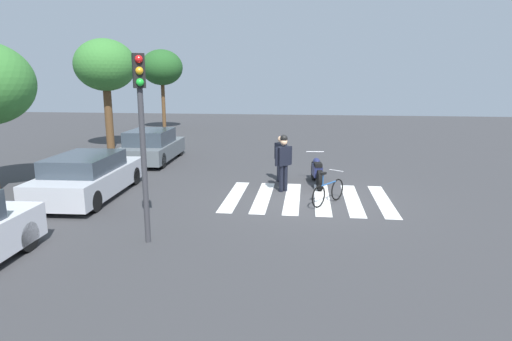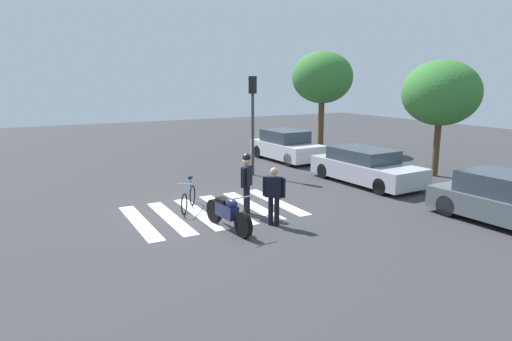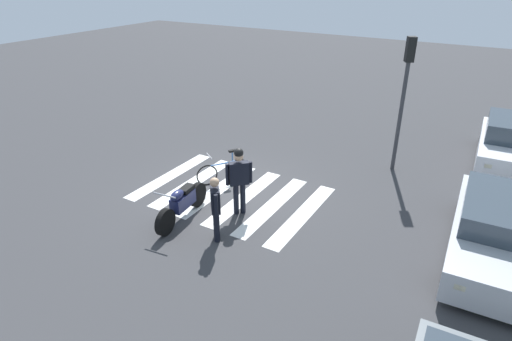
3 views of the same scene
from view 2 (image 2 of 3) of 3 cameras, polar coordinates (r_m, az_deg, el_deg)
ground_plane at (r=13.66m, az=-5.58°, el=-5.24°), size 60.00×60.00×0.00m
police_motorcycle at (r=11.88m, az=-3.67°, el=-5.47°), size 2.16×0.62×1.05m
leaning_bicycle at (r=13.80m, az=-8.71°, el=-3.57°), size 1.39×0.97×0.99m
officer_on_foot at (r=13.04m, az=-1.21°, el=-1.10°), size 0.51×0.52×1.85m
officer_by_motorcycle at (r=12.08m, az=2.33°, el=-2.91°), size 0.53×0.45×1.63m
crosswalk_stripes at (r=13.66m, az=-5.58°, el=-5.23°), size 3.52×4.95×0.01m
car_white_van at (r=21.99m, az=3.97°, el=3.15°), size 4.09×2.03×1.49m
car_silver_sedan at (r=17.59m, az=13.97°, el=0.47°), size 4.63×2.07×1.34m
car_grey_coupe at (r=14.12m, az=30.12°, el=-3.45°), size 4.33×2.06×1.41m
traffic_light_pole at (r=18.25m, az=-0.47°, el=7.91°), size 0.36×0.32×4.10m
street_tree_near at (r=25.25m, az=8.57°, el=11.78°), size 3.37×3.37×5.51m
street_tree_mid at (r=19.54m, az=22.80°, el=9.19°), size 3.09×3.09×4.74m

